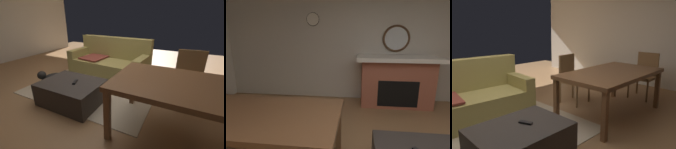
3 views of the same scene
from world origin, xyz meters
The scene contains 5 objects.
wall_back_fireplace_side centered at (0.00, -3.11, 1.26)m, with size 8.14×0.12×2.51m, color beige.
fireplace centered at (-0.29, -2.74, 0.56)m, with size 1.74×0.76×1.11m.
round_wall_mirror centered at (-0.29, -3.02, 1.47)m, with size 0.61×0.05×0.61m.
dining_table centered at (1.63, -0.56, 0.67)m, with size 1.79×1.02×0.74m.
wall_clock centered at (1.62, -3.02, 1.90)m, with size 0.31×0.03×0.31m.
Camera 2 is at (0.56, 1.08, 1.61)m, focal length 27.83 mm.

